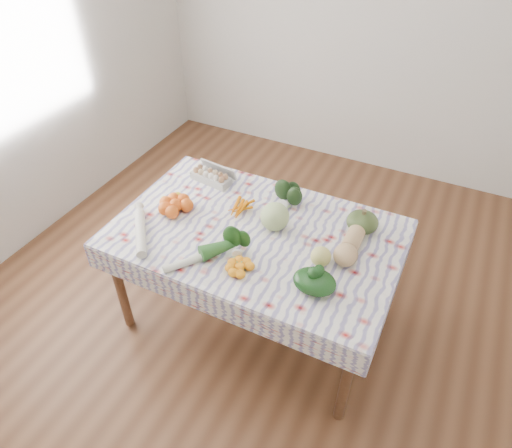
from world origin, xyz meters
name	(u,v)px	position (x,y,z in m)	size (l,w,h in m)	color
ground	(256,315)	(0.00, 0.00, 0.00)	(4.50, 4.50, 0.00)	#53311C
wall_back	(375,16)	(0.00, 2.25, 1.40)	(4.00, 0.04, 2.80)	silver
dining_table	(256,242)	(0.00, 0.00, 0.68)	(1.60, 1.00, 0.75)	brown
tablecloth	(256,232)	(0.00, 0.00, 0.76)	(1.66, 1.06, 0.01)	white
egg_carton	(211,177)	(-0.50, 0.33, 0.80)	(0.28, 0.11, 0.07)	#B3B3AE
carrot_bunch	(240,209)	(-0.18, 0.13, 0.78)	(0.19, 0.17, 0.03)	orange
kale_bunch	(287,196)	(0.06, 0.31, 0.83)	(0.16, 0.14, 0.14)	#1A3214
kabocha_squash	(362,222)	(0.55, 0.29, 0.82)	(0.18, 0.18, 0.12)	#3B4D23
cabbage	(275,217)	(0.08, 0.08, 0.85)	(0.17, 0.17, 0.17)	#AAC47B
butternut_squash	(350,245)	(0.54, 0.06, 0.83)	(0.13, 0.28, 0.13)	tan
orange_cluster	(176,205)	(-0.53, -0.04, 0.81)	(0.27, 0.27, 0.09)	#E75B16
broccoli	(237,246)	(-0.02, -0.21, 0.81)	(0.14, 0.14, 0.10)	#194513
mandarin_cluster	(240,266)	(0.06, -0.32, 0.79)	(0.18, 0.18, 0.05)	orange
grapefruit	(321,256)	(0.43, -0.09, 0.82)	(0.11, 0.11, 0.11)	#CFC964
spinach_bag	(315,282)	(0.46, -0.27, 0.81)	(0.22, 0.18, 0.10)	black
daikon	(141,232)	(-0.58, -0.33, 0.79)	(0.06, 0.06, 0.41)	silver
leek	(199,258)	(-0.17, -0.35, 0.78)	(0.04, 0.04, 0.41)	silver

